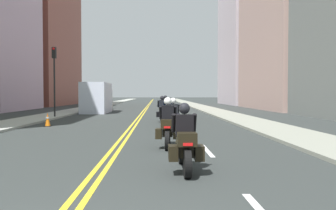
{
  "coord_description": "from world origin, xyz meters",
  "views": [
    {
      "loc": [
        1.31,
        -2.9,
        1.76
      ],
      "look_at": [
        1.88,
        15.32,
        1.19
      ],
      "focal_mm": 37.87,
      "sensor_mm": 36.0,
      "label": 1
    }
  ],
  "objects_px": {
    "motorcycle_1": "(168,128)",
    "traffic_cone_0": "(48,120)",
    "motorcycle_3": "(169,114)",
    "motorcycle_2": "(173,119)",
    "traffic_light_near": "(54,69)",
    "parked_truck": "(98,99)",
    "motorcycle_4": "(162,112)",
    "motorcycle_0": "(185,144)",
    "motorcycle_5": "(165,109)"
  },
  "relations": [
    {
      "from": "motorcycle_1",
      "to": "traffic_cone_0",
      "type": "relative_size",
      "value": 2.96
    },
    {
      "from": "motorcycle_1",
      "to": "motorcycle_3",
      "type": "relative_size",
      "value": 0.98
    },
    {
      "from": "motorcycle_3",
      "to": "traffic_cone_0",
      "type": "distance_m",
      "value": 6.59
    },
    {
      "from": "motorcycle_2",
      "to": "motorcycle_3",
      "type": "relative_size",
      "value": 0.91
    },
    {
      "from": "motorcycle_2",
      "to": "traffic_light_near",
      "type": "height_order",
      "value": "traffic_light_near"
    },
    {
      "from": "motorcycle_2",
      "to": "motorcycle_3",
      "type": "bearing_deg",
      "value": 87.85
    },
    {
      "from": "parked_truck",
      "to": "traffic_cone_0",
      "type": "bearing_deg",
      "value": -91.12
    },
    {
      "from": "motorcycle_4",
      "to": "parked_truck",
      "type": "height_order",
      "value": "parked_truck"
    },
    {
      "from": "motorcycle_0",
      "to": "motorcycle_1",
      "type": "relative_size",
      "value": 0.98
    },
    {
      "from": "motorcycle_2",
      "to": "parked_truck",
      "type": "height_order",
      "value": "parked_truck"
    },
    {
      "from": "motorcycle_4",
      "to": "traffic_light_near",
      "type": "height_order",
      "value": "traffic_light_near"
    },
    {
      "from": "motorcycle_3",
      "to": "parked_truck",
      "type": "bearing_deg",
      "value": 110.39
    },
    {
      "from": "motorcycle_5",
      "to": "traffic_light_near",
      "type": "distance_m",
      "value": 8.6
    },
    {
      "from": "motorcycle_0",
      "to": "traffic_light_near",
      "type": "relative_size",
      "value": 0.42
    },
    {
      "from": "motorcycle_2",
      "to": "motorcycle_5",
      "type": "distance_m",
      "value": 11.25
    },
    {
      "from": "motorcycle_5",
      "to": "traffic_cone_0",
      "type": "bearing_deg",
      "value": -132.92
    },
    {
      "from": "traffic_cone_0",
      "to": "traffic_light_near",
      "type": "relative_size",
      "value": 0.14
    },
    {
      "from": "traffic_light_near",
      "to": "motorcycle_4",
      "type": "bearing_deg",
      "value": -25.61
    },
    {
      "from": "motorcycle_0",
      "to": "motorcycle_3",
      "type": "height_order",
      "value": "motorcycle_3"
    },
    {
      "from": "motorcycle_0",
      "to": "traffic_cone_0",
      "type": "bearing_deg",
      "value": 119.53
    },
    {
      "from": "motorcycle_2",
      "to": "parked_truck",
      "type": "distance_m",
      "value": 19.53
    },
    {
      "from": "motorcycle_0",
      "to": "traffic_cone_0",
      "type": "distance_m",
      "value": 13.13
    },
    {
      "from": "motorcycle_0",
      "to": "motorcycle_2",
      "type": "distance_m",
      "value": 7.38
    },
    {
      "from": "motorcycle_0",
      "to": "traffic_light_near",
      "type": "xyz_separation_m",
      "value": [
        -8.07,
        18.0,
        2.9
      ]
    },
    {
      "from": "motorcycle_0",
      "to": "motorcycle_2",
      "type": "xyz_separation_m",
      "value": [
        0.09,
        7.38,
        0.02
      ]
    },
    {
      "from": "motorcycle_1",
      "to": "parked_truck",
      "type": "bearing_deg",
      "value": 108.22
    },
    {
      "from": "traffic_light_near",
      "to": "parked_truck",
      "type": "height_order",
      "value": "traffic_light_near"
    },
    {
      "from": "parked_truck",
      "to": "motorcycle_1",
      "type": "bearing_deg",
      "value": -74.87
    },
    {
      "from": "motorcycle_2",
      "to": "traffic_cone_0",
      "type": "relative_size",
      "value": 2.77
    },
    {
      "from": "motorcycle_2",
      "to": "motorcycle_5",
      "type": "xyz_separation_m",
      "value": [
        -0.07,
        11.25,
        0.01
      ]
    },
    {
      "from": "motorcycle_0",
      "to": "traffic_light_near",
      "type": "distance_m",
      "value": 19.94
    },
    {
      "from": "traffic_cone_0",
      "to": "parked_truck",
      "type": "distance_m",
      "value": 14.5
    },
    {
      "from": "traffic_light_near",
      "to": "motorcycle_1",
      "type": "bearing_deg",
      "value": -61.47
    },
    {
      "from": "motorcycle_1",
      "to": "motorcycle_4",
      "type": "relative_size",
      "value": 0.97
    },
    {
      "from": "motorcycle_0",
      "to": "motorcycle_4",
      "type": "xyz_separation_m",
      "value": [
        -0.3,
        14.28,
        0.02
      ]
    },
    {
      "from": "motorcycle_3",
      "to": "motorcycle_5",
      "type": "distance_m",
      "value": 7.57
    },
    {
      "from": "motorcycle_4",
      "to": "motorcycle_5",
      "type": "height_order",
      "value": "motorcycle_5"
    },
    {
      "from": "motorcycle_1",
      "to": "traffic_light_near",
      "type": "relative_size",
      "value": 0.43
    },
    {
      "from": "motorcycle_5",
      "to": "traffic_light_near",
      "type": "height_order",
      "value": "traffic_light_near"
    },
    {
      "from": "motorcycle_1",
      "to": "motorcycle_2",
      "type": "height_order",
      "value": "motorcycle_1"
    },
    {
      "from": "parked_truck",
      "to": "motorcycle_5",
      "type": "bearing_deg",
      "value": -48.95
    },
    {
      "from": "motorcycle_0",
      "to": "motorcycle_3",
      "type": "bearing_deg",
      "value": 89.46
    },
    {
      "from": "motorcycle_1",
      "to": "traffic_light_near",
      "type": "height_order",
      "value": "traffic_light_near"
    },
    {
      "from": "motorcycle_4",
      "to": "parked_truck",
      "type": "bearing_deg",
      "value": 114.82
    },
    {
      "from": "motorcycle_4",
      "to": "motorcycle_5",
      "type": "bearing_deg",
      "value": 83.43
    },
    {
      "from": "motorcycle_0",
      "to": "traffic_cone_0",
      "type": "relative_size",
      "value": 2.91
    },
    {
      "from": "motorcycle_4",
      "to": "motorcycle_1",
      "type": "bearing_deg",
      "value": -92.34
    },
    {
      "from": "motorcycle_1",
      "to": "traffic_light_near",
      "type": "bearing_deg",
      "value": 121.62
    },
    {
      "from": "motorcycle_3",
      "to": "motorcycle_0",
      "type": "bearing_deg",
      "value": -92.79
    },
    {
      "from": "motorcycle_4",
      "to": "motorcycle_0",
      "type": "bearing_deg",
      "value": -91.29
    }
  ]
}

